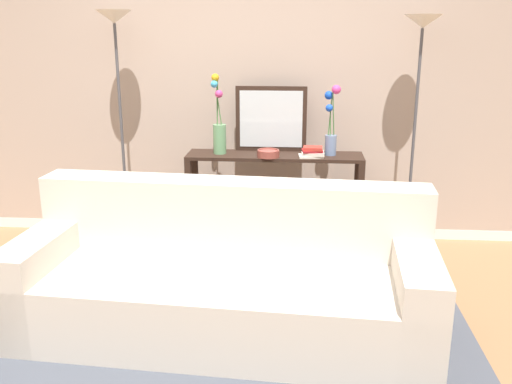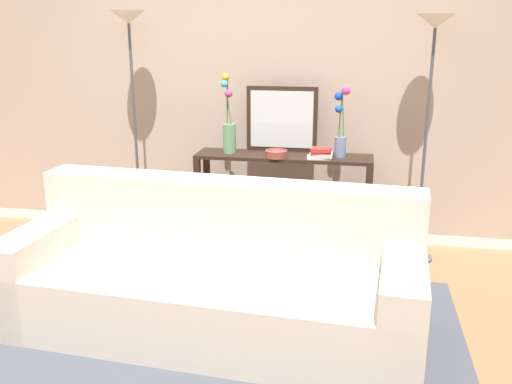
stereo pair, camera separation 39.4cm
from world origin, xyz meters
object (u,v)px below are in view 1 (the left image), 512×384
couch (225,282)px  console_table (274,184)px  vase_tall_flowers (219,128)px  floor_lamp_right (419,70)px  floor_lamp_left (117,65)px  book_row_under_console (224,239)px  vase_short_flowers (331,126)px  book_stack (312,152)px  wall_mirror (271,119)px  fruit_bowl (268,153)px

couch → console_table: couch is taller
couch → vase_tall_flowers: 1.56m
console_table → vase_tall_flowers: 0.65m
console_table → floor_lamp_right: floor_lamp_right is taller
floor_lamp_left → book_row_under_console: size_ratio=6.29×
vase_short_flowers → book_stack: bearing=-149.0°
floor_lamp_right → book_stack: (-0.79, -0.05, -0.64)m
book_stack → book_row_under_console: 1.09m
book_stack → console_table: bearing=165.5°
couch → book_row_under_console: bearing=98.2°
vase_tall_flowers → book_stack: size_ratio=3.12×
vase_tall_flowers → book_stack: (0.76, -0.08, -0.17)m
wall_mirror → book_stack: 0.47m
console_table → vase_short_flowers: 0.66m
vase_tall_flowers → fruit_bowl: size_ratio=3.60×
wall_mirror → vase_tall_flowers: bearing=-161.5°
book_row_under_console → floor_lamp_left: bearing=-177.9°
wall_mirror → vase_short_flowers: 0.51m
floor_lamp_right → vase_short_flowers: size_ratio=3.37×
vase_tall_flowers → vase_short_flowers: 0.91m
wall_mirror → fruit_bowl: wall_mirror is taller
console_table → fruit_bowl: bearing=-115.5°
fruit_bowl → vase_short_flowers: bearing=12.3°
floor_lamp_right → wall_mirror: bearing=171.6°
floor_lamp_left → wall_mirror: size_ratio=3.30×
console_table → fruit_bowl: size_ratio=8.03×
couch → book_stack: (0.54, 1.30, 0.54)m
floor_lamp_left → vase_tall_flowers: floor_lamp_left is taller
floor_lamp_right → wall_mirror: size_ratio=3.23×
fruit_bowl → floor_lamp_right: bearing=3.4°
book_stack → book_row_under_console: (-0.73, 0.08, -0.80)m
book_stack → wall_mirror: bearing=147.8°
vase_short_flowers → book_row_under_console: 1.33m
vase_tall_flowers → book_stack: vase_tall_flowers is taller
floor_lamp_right → vase_short_flowers: bearing=176.5°
fruit_bowl → couch: bearing=-98.3°
console_table → book_stack: (0.30, -0.08, 0.29)m
console_table → vase_short_flowers: vase_short_flowers is taller
book_stack → floor_lamp_right: bearing=3.5°
floor_lamp_left → floor_lamp_right: 2.36m
vase_tall_flowers → floor_lamp_right: bearing=-1.1°
couch → book_stack: bearing=67.4°
fruit_bowl → book_row_under_console: 0.88m
floor_lamp_left → book_stack: (1.56, -0.05, -0.67)m
vase_short_flowers → book_stack: size_ratio=2.74×
couch → floor_lamp_right: size_ratio=1.33×
vase_tall_flowers → book_stack: bearing=-5.8°
console_table → book_stack: bearing=-14.5°
floor_lamp_right → vase_short_flowers: floor_lamp_right is taller
couch → floor_lamp_left: 2.08m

